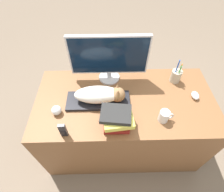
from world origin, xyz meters
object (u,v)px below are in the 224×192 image
object	(u,v)px
keyboard	(98,101)
monitor	(109,57)
coffee_mug	(164,116)
pen_cup	(176,76)
cat	(102,95)
phone	(63,130)
book_stack	(117,119)
computer_mouse	(195,96)
baseball	(56,110)

from	to	relation	value
keyboard	monitor	world-z (taller)	monitor
coffee_mug	pen_cup	bearing A→B (deg)	65.35
cat	coffee_mug	xyz separation A→B (m)	(0.43, -0.17, -0.04)
keyboard	cat	size ratio (longest dim) A/B	1.28
cat	phone	distance (m)	0.37
cat	phone	bearing A→B (deg)	-132.03
keyboard	coffee_mug	bearing A→B (deg)	-20.59
keyboard	phone	world-z (taller)	phone
keyboard	book_stack	xyz separation A→B (m)	(0.13, -0.21, 0.07)
phone	computer_mouse	bearing A→B (deg)	17.22
keyboard	baseball	xyz separation A→B (m)	(-0.30, -0.10, 0.02)
cat	monitor	distance (m)	0.30
pen_cup	phone	world-z (taller)	pen_cup
pen_cup	keyboard	bearing A→B (deg)	-161.69
keyboard	computer_mouse	world-z (taller)	computer_mouse
monitor	computer_mouse	distance (m)	0.73
keyboard	phone	xyz separation A→B (m)	(-0.22, -0.27, 0.05)
coffee_mug	phone	bearing A→B (deg)	-171.52
computer_mouse	baseball	world-z (taller)	baseball
computer_mouse	phone	bearing A→B (deg)	-162.78
computer_mouse	coffee_mug	bearing A→B (deg)	-145.48
keyboard	cat	bearing A→B (deg)	0.00
computer_mouse	phone	world-z (taller)	phone
cat	book_stack	size ratio (longest dim) A/B	1.67
monitor	phone	size ratio (longest dim) A/B	4.99
keyboard	monitor	bearing A→B (deg)	70.88
keyboard	baseball	size ratio (longest dim) A/B	6.80
monitor	baseball	size ratio (longest dim) A/B	8.62
cat	computer_mouse	world-z (taller)	cat
cat	coffee_mug	world-z (taller)	cat
cat	pen_cup	size ratio (longest dim) A/B	1.68
coffee_mug	book_stack	world-z (taller)	book_stack
baseball	monitor	bearing A→B (deg)	42.57
cat	computer_mouse	xyz separation A→B (m)	(0.72, 0.03, -0.06)
pen_cup	baseball	bearing A→B (deg)	-161.62
computer_mouse	pen_cup	world-z (taller)	pen_cup
coffee_mug	cat	bearing A→B (deg)	158.04
cat	baseball	size ratio (longest dim) A/B	5.31
coffee_mug	pen_cup	size ratio (longest dim) A/B	0.46
monitor	book_stack	xyz separation A→B (m)	(0.05, -0.46, -0.15)
coffee_mug	book_stack	bearing A→B (deg)	-173.60
computer_mouse	phone	xyz separation A→B (m)	(-0.97, -0.30, 0.04)
monitor	phone	xyz separation A→B (m)	(-0.30, -0.53, -0.17)
coffee_mug	book_stack	distance (m)	0.33
pen_cup	book_stack	size ratio (longest dim) A/B	1.00
cat	phone	world-z (taller)	cat
computer_mouse	book_stack	distance (m)	0.66
baseball	computer_mouse	bearing A→B (deg)	6.76
baseball	cat	bearing A→B (deg)	16.86
cat	pen_cup	xyz separation A→B (m)	(0.61, 0.21, -0.03)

